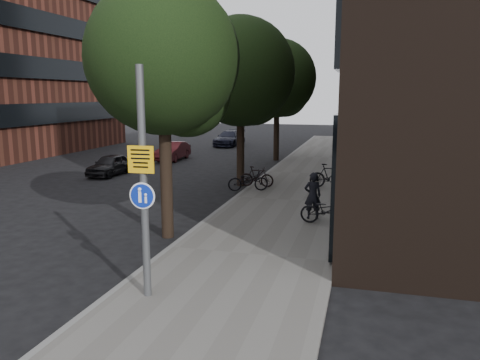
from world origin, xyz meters
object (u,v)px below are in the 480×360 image
(parked_bike_facade_near, at_px, (328,210))
(pedestrian, at_px, (313,196))
(signpost, at_px, (144,184))
(parked_car_near, at_px, (110,165))

(parked_bike_facade_near, bearing_deg, pedestrian, 45.65)
(signpost, bearing_deg, pedestrian, 67.33)
(pedestrian, height_order, parked_car_near, pedestrian)
(parked_bike_facade_near, relative_size, parked_car_near, 0.54)
(pedestrian, bearing_deg, parked_bike_facade_near, 115.54)
(parked_bike_facade_near, bearing_deg, signpost, 155.54)
(signpost, bearing_deg, parked_car_near, 120.71)
(parked_car_near, bearing_deg, parked_bike_facade_near, -29.64)
(signpost, xyz_separation_m, pedestrian, (2.63, 7.10, -1.59))
(signpost, relative_size, pedestrian, 2.97)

